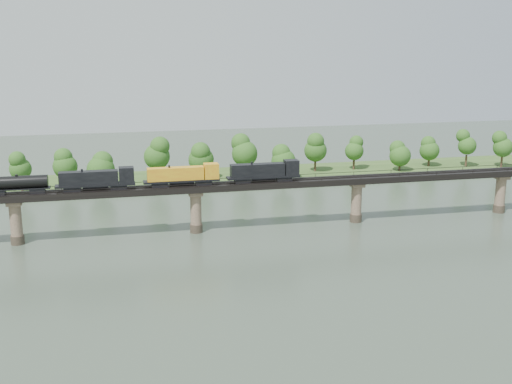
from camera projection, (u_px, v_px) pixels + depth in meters
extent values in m
plane|color=#334033|center=(217.00, 277.00, 123.02)|extent=(400.00, 400.00, 0.00)
cube|color=#324F1F|center=(173.00, 180.00, 203.38)|extent=(300.00, 24.00, 1.60)
cylinder|color=#473A2D|center=(18.00, 240.00, 142.60)|extent=(3.00, 3.00, 2.00)
cylinder|color=#91755F|center=(16.00, 220.00, 141.54)|extent=(2.60, 2.60, 9.00)
cube|color=#91755F|center=(14.00, 203.00, 140.60)|extent=(3.20, 3.20, 1.00)
cylinder|color=#473A2D|center=(196.00, 228.00, 151.21)|extent=(3.00, 3.00, 2.00)
cylinder|color=#91755F|center=(196.00, 210.00, 150.15)|extent=(2.60, 2.60, 9.00)
cube|color=#91755F|center=(195.00, 193.00, 149.21)|extent=(3.20, 3.20, 1.00)
cylinder|color=#473A2D|center=(356.00, 218.00, 159.82)|extent=(3.00, 3.00, 2.00)
cylinder|color=#91755F|center=(356.00, 200.00, 158.76)|extent=(2.60, 2.60, 9.00)
cube|color=#91755F|center=(357.00, 185.00, 157.82)|extent=(3.20, 3.20, 1.00)
cylinder|color=#473A2D|center=(499.00, 209.00, 168.43)|extent=(3.00, 3.00, 2.00)
cylinder|color=#91755F|center=(500.00, 192.00, 167.37)|extent=(2.60, 2.60, 9.00)
cube|color=#91755F|center=(502.00, 177.00, 166.43)|extent=(3.20, 3.20, 1.00)
cube|color=black|center=(195.00, 188.00, 148.91)|extent=(220.00, 5.00, 1.50)
cube|color=black|center=(196.00, 185.00, 148.01)|extent=(220.00, 0.12, 0.16)
cube|color=black|center=(195.00, 184.00, 149.43)|extent=(220.00, 0.12, 0.16)
cube|color=black|center=(197.00, 184.00, 146.30)|extent=(220.00, 0.10, 0.10)
cube|color=black|center=(194.00, 180.00, 150.85)|extent=(220.00, 0.10, 0.10)
cube|color=black|center=(197.00, 186.00, 146.38)|extent=(0.08, 0.08, 0.70)
cube|color=black|center=(194.00, 181.00, 150.93)|extent=(0.08, 0.08, 0.70)
cylinder|color=#382619|center=(22.00, 185.00, 184.98)|extent=(0.70, 0.70, 3.51)
sphere|color=#214E16|center=(20.00, 169.00, 183.88)|extent=(6.31, 6.31, 6.31)
sphere|color=#214E16|center=(20.00, 159.00, 183.19)|extent=(4.73, 4.73, 4.73)
cylinder|color=#382619|center=(66.00, 181.00, 190.02)|extent=(0.70, 0.70, 3.34)
sphere|color=#214E16|center=(65.00, 166.00, 188.96)|extent=(7.18, 7.18, 7.18)
sphere|color=#214E16|center=(64.00, 157.00, 188.31)|extent=(5.39, 5.39, 5.39)
cylinder|color=#382619|center=(102.00, 182.00, 189.73)|extent=(0.70, 0.70, 2.83)
sphere|color=#214E16|center=(101.00, 170.00, 188.84)|extent=(8.26, 8.26, 8.26)
sphere|color=#214E16|center=(100.00, 162.00, 188.29)|extent=(6.19, 6.19, 6.19)
cylinder|color=#382619|center=(158.00, 173.00, 199.44)|extent=(0.70, 0.70, 3.96)
sphere|color=#214E16|center=(157.00, 157.00, 198.19)|extent=(8.07, 8.07, 8.07)
sphere|color=#214E16|center=(156.00, 146.00, 197.41)|extent=(6.05, 6.05, 6.05)
cylinder|color=#382619|center=(201.00, 173.00, 200.99)|extent=(0.70, 0.70, 3.27)
sphere|color=#214E16|center=(201.00, 160.00, 199.96)|extent=(8.03, 8.03, 8.03)
sphere|color=#214E16|center=(201.00, 151.00, 199.32)|extent=(6.02, 6.02, 6.02)
cylinder|color=#382619|center=(245.00, 170.00, 205.06)|extent=(0.70, 0.70, 3.92)
sphere|color=#214E16|center=(245.00, 154.00, 203.83)|extent=(8.29, 8.29, 8.29)
sphere|color=#214E16|center=(245.00, 143.00, 203.06)|extent=(6.21, 6.21, 6.21)
cylinder|color=#382619|center=(283.00, 174.00, 200.92)|extent=(0.70, 0.70, 3.02)
sphere|color=#214E16|center=(284.00, 161.00, 199.97)|extent=(7.74, 7.74, 7.74)
sphere|color=#214E16|center=(284.00, 153.00, 199.38)|extent=(5.80, 5.80, 5.80)
cylinder|color=#382619|center=(315.00, 166.00, 211.90)|extent=(0.70, 0.70, 3.80)
sphere|color=#214E16|center=(315.00, 150.00, 210.71)|extent=(7.47, 7.47, 7.47)
sphere|color=#214E16|center=(316.00, 141.00, 209.96)|extent=(5.60, 5.60, 5.60)
cylinder|color=#382619|center=(354.00, 164.00, 215.11)|extent=(0.70, 0.70, 3.38)
sphere|color=#214E16|center=(354.00, 151.00, 214.05)|extent=(6.23, 6.23, 6.23)
sphere|color=#214E16|center=(355.00, 143.00, 213.38)|extent=(4.67, 4.67, 4.67)
cylinder|color=#382619|center=(400.00, 167.00, 212.60)|extent=(0.70, 0.70, 2.77)
sphere|color=#214E16|center=(400.00, 156.00, 211.73)|extent=(7.04, 7.04, 7.04)
sphere|color=#214E16|center=(400.00, 149.00, 211.19)|extent=(5.28, 5.28, 5.28)
cylinder|color=#382619|center=(429.00, 162.00, 220.35)|extent=(0.70, 0.70, 2.94)
sphere|color=#214E16|center=(429.00, 151.00, 219.43)|extent=(6.73, 6.73, 6.73)
sphere|color=#214E16|center=(430.00, 144.00, 218.85)|extent=(5.05, 5.05, 5.05)
cylinder|color=#382619|center=(466.00, 161.00, 219.56)|extent=(0.70, 0.70, 3.94)
sphere|color=#214E16|center=(467.00, 146.00, 218.32)|extent=(6.17, 6.17, 6.17)
sphere|color=#214E16|center=(468.00, 136.00, 217.54)|extent=(4.62, 4.62, 4.62)
cylinder|color=#382619|center=(502.00, 162.00, 218.14)|extent=(0.70, 0.70, 3.77)
sphere|color=#214E16|center=(503.00, 147.00, 216.96)|extent=(6.60, 6.60, 6.60)
sphere|color=#214E16|center=(504.00, 138.00, 216.22)|extent=(4.95, 4.95, 4.95)
cube|color=black|center=(284.00, 178.00, 153.19)|extent=(3.68, 2.21, 1.01)
cube|color=black|center=(242.00, 180.00, 151.01)|extent=(3.68, 2.21, 1.01)
cube|color=black|center=(263.00, 177.00, 151.95)|extent=(17.49, 2.76, 0.46)
cube|color=black|center=(257.00, 170.00, 151.25)|extent=(12.89, 2.49, 2.95)
cube|color=black|center=(291.00, 167.00, 152.97)|extent=(3.31, 2.76, 3.50)
cylinder|color=black|center=(263.00, 179.00, 152.07)|extent=(5.52, 1.29, 1.29)
cube|color=black|center=(204.00, 182.00, 149.03)|extent=(3.68, 2.21, 1.01)
cube|color=black|center=(160.00, 184.00, 146.85)|extent=(3.68, 2.21, 1.01)
cube|color=black|center=(182.00, 181.00, 147.79)|extent=(17.49, 2.76, 0.46)
cube|color=gold|center=(175.00, 174.00, 147.09)|extent=(12.89, 2.49, 2.95)
cube|color=gold|center=(211.00, 171.00, 148.81)|extent=(3.31, 2.76, 3.50)
cylinder|color=black|center=(182.00, 183.00, 147.91)|extent=(5.52, 1.29, 1.29)
cube|color=black|center=(119.00, 186.00, 144.87)|extent=(3.68, 2.21, 1.01)
cube|color=black|center=(72.00, 189.00, 142.69)|extent=(3.68, 2.21, 1.01)
cube|color=black|center=(96.00, 185.00, 143.63)|extent=(17.49, 2.76, 0.46)
cube|color=black|center=(89.00, 178.00, 142.93)|extent=(12.89, 2.49, 2.95)
cube|color=black|center=(126.00, 175.00, 144.65)|extent=(3.31, 2.76, 3.50)
cylinder|color=black|center=(96.00, 187.00, 143.75)|extent=(5.52, 1.29, 1.29)
cube|color=black|center=(38.00, 190.00, 141.10)|extent=(3.22, 2.03, 1.01)
cube|color=black|center=(18.00, 189.00, 140.07)|extent=(13.81, 2.21, 0.28)
cylinder|color=black|center=(17.00, 182.00, 139.72)|extent=(12.89, 2.76, 2.76)
cylinder|color=black|center=(16.00, 176.00, 139.38)|extent=(0.64, 0.64, 0.46)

